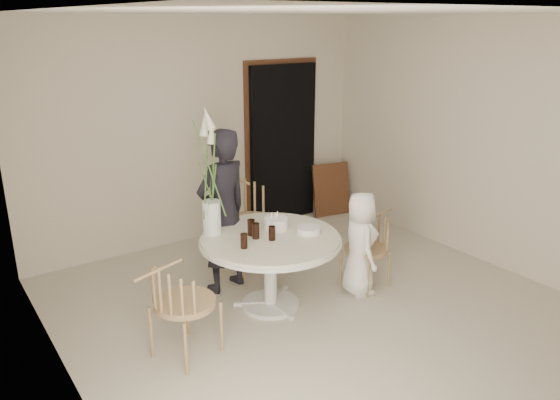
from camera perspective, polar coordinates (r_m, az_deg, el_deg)
ground at (r=5.40m, az=3.67°, el=-10.99°), size 4.50×4.50×0.00m
room_shell at (r=4.82m, az=4.07°, el=6.04°), size 4.50×4.50×4.50m
doorway at (r=7.33m, az=0.27°, el=5.81°), size 1.00×0.10×2.10m
door_trim at (r=7.35m, az=0.09°, el=6.32°), size 1.12×0.03×2.22m
table at (r=5.12m, az=-1.01°, el=-4.97°), size 1.33×1.33×0.73m
picture_frame at (r=7.72m, az=5.38°, el=1.11°), size 0.57×0.26×0.73m
chair_far at (r=6.03m, az=-3.84°, el=-1.02°), size 0.57×0.61×1.00m
chair_right at (r=5.70m, az=9.65°, el=-4.05°), size 0.50×0.47×0.77m
chair_left at (r=4.42m, az=-11.15°, el=-10.04°), size 0.61×0.59×0.88m
girl at (r=5.43m, az=-6.01°, el=-1.21°), size 0.68×0.52×1.67m
boy at (r=5.49m, az=8.37°, el=-4.51°), size 0.50×0.61×1.06m
birthday_cake at (r=5.23m, az=-0.42°, el=-2.45°), size 0.23×0.23×0.16m
cola_tumbler_a at (r=5.00m, az=-2.55°, el=-3.25°), size 0.07×0.07×0.15m
cola_tumbler_b at (r=4.97m, az=-0.84°, el=-3.49°), size 0.08×0.08×0.13m
cola_tumbler_c at (r=4.80m, az=-3.79°, el=-4.29°), size 0.07×0.07×0.14m
cola_tumbler_d at (r=5.08m, az=-3.03°, el=-2.87°), size 0.08×0.08×0.15m
plate_stack at (r=5.15m, az=3.00°, el=-3.13°), size 0.23×0.23×0.06m
flower_vase at (r=5.03m, az=-7.27°, el=0.99°), size 0.17×0.17×1.20m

